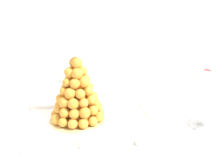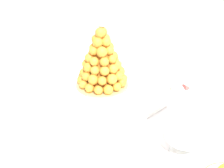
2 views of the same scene
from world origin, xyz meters
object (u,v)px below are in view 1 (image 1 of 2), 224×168
(serving_tray, at_px, (87,130))
(croquembouche, at_px, (77,94))
(creme_brulee_ramekin, at_px, (35,123))
(dessert_cup_centre, at_px, (143,137))
(dessert_cup_left, at_px, (28,145))
(dessert_cup_mid_left, at_px, (88,141))
(wine_glass, at_px, (66,80))
(macaron_goblet, at_px, (204,92))

(serving_tray, xyz_separation_m, croquembouche, (-0.03, 0.08, 0.12))
(croquembouche, distance_m, creme_brulee_ramekin, 0.20)
(croquembouche, relative_size, dessert_cup_centre, 5.29)
(dessert_cup_left, bearing_deg, dessert_cup_mid_left, 1.48)
(dessert_cup_left, bearing_deg, wine_glass, 76.26)
(dessert_cup_mid_left, distance_m, wine_glass, 0.45)
(croquembouche, xyz_separation_m, creme_brulee_ramekin, (-0.17, -0.03, -0.11))
(serving_tray, xyz_separation_m, macaron_goblet, (0.46, -0.00, 0.14))
(croquembouche, xyz_separation_m, wine_glass, (-0.06, 0.23, -0.02))
(croquembouche, height_order, wine_glass, croquembouche)
(serving_tray, relative_size, creme_brulee_ramekin, 6.27)
(creme_brulee_ramekin, bearing_deg, serving_tray, -14.32)
(croquembouche, xyz_separation_m, dessert_cup_mid_left, (0.04, -0.20, -0.10))
(croquembouche, height_order, macaron_goblet, croquembouche)
(dessert_cup_centre, height_order, creme_brulee_ramekin, dessert_cup_centre)
(serving_tray, height_order, wine_glass, wine_glass)
(creme_brulee_ramekin, xyz_separation_m, macaron_goblet, (0.67, -0.06, 0.13))
(dessert_cup_centre, xyz_separation_m, macaron_goblet, (0.26, 0.12, 0.12))
(dessert_cup_centre, bearing_deg, croquembouche, 138.28)
(dessert_cup_mid_left, bearing_deg, macaron_goblet, 13.99)
(creme_brulee_ramekin, relative_size, wine_glass, 0.57)
(serving_tray, distance_m, creme_brulee_ramekin, 0.21)
(croquembouche, distance_m, wine_glass, 0.24)
(serving_tray, distance_m, dessert_cup_mid_left, 0.12)
(serving_tray, relative_size, wine_glass, 3.55)
(macaron_goblet, bearing_deg, dessert_cup_centre, -156.39)
(macaron_goblet, relative_size, wine_glass, 1.70)
(macaron_goblet, height_order, wine_glass, macaron_goblet)
(serving_tray, height_order, dessert_cup_left, dessert_cup_left)
(wine_glass, bearing_deg, dessert_cup_left, -103.74)
(macaron_goblet, bearing_deg, wine_glass, 150.13)
(croquembouche, height_order, creme_brulee_ramekin, croquembouche)
(serving_tray, distance_m, macaron_goblet, 0.48)
(serving_tray, bearing_deg, croquembouche, 112.27)
(serving_tray, relative_size, macaron_goblet, 2.08)
(creme_brulee_ramekin, bearing_deg, wine_glass, 66.55)
(dessert_cup_mid_left, height_order, creme_brulee_ramekin, dessert_cup_mid_left)
(dessert_cup_centre, xyz_separation_m, creme_brulee_ramekin, (-0.40, 0.17, -0.01))
(dessert_cup_mid_left, bearing_deg, wine_glass, 102.21)
(wine_glass, bearing_deg, dessert_cup_mid_left, -77.79)
(dessert_cup_mid_left, bearing_deg, serving_tray, 90.15)
(dessert_cup_left, height_order, wine_glass, wine_glass)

